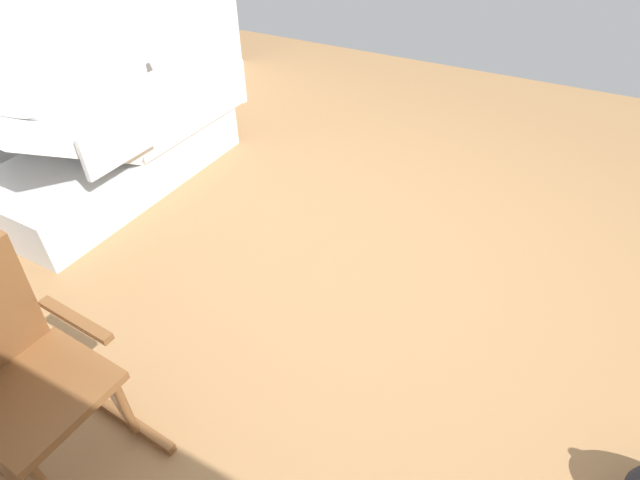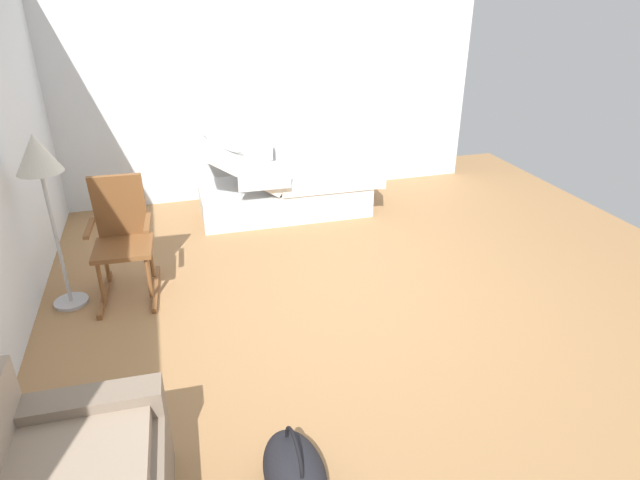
{
  "view_description": "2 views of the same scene",
  "coord_description": "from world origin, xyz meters",
  "views": [
    {
      "loc": [
        -0.67,
        2.22,
        2.12
      ],
      "look_at": [
        0.13,
        0.67,
        0.67
      ],
      "focal_mm": 27.39,
      "sensor_mm": 36.0,
      "label": 1
    },
    {
      "loc": [
        -3.6,
        1.33,
        2.51
      ],
      "look_at": [
        -0.17,
        0.31,
        0.77
      ],
      "focal_mm": 30.26,
      "sensor_mm": 36.0,
      "label": 2
    }
  ],
  "objects": [
    {
      "name": "ground_plane",
      "position": [
        0.0,
        0.0,
        0.0
      ],
      "size": [
        7.3,
        7.3,
        0.0
      ],
      "primitive_type": "plane",
      "color": "#9E7247"
    },
    {
      "name": "rocking_chair",
      "position": [
        0.86,
        1.77,
        0.5
      ],
      "size": [
        0.79,
        0.53,
        1.05
      ],
      "color": "brown",
      "rests_on": "ground"
    },
    {
      "name": "hospital_bed",
      "position": [
        2.23,
        0.04,
        0.31
      ],
      "size": [
        1.06,
        2.08,
        1.1
      ],
      "color": "silver",
      "rests_on": "ground"
    }
  ]
}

